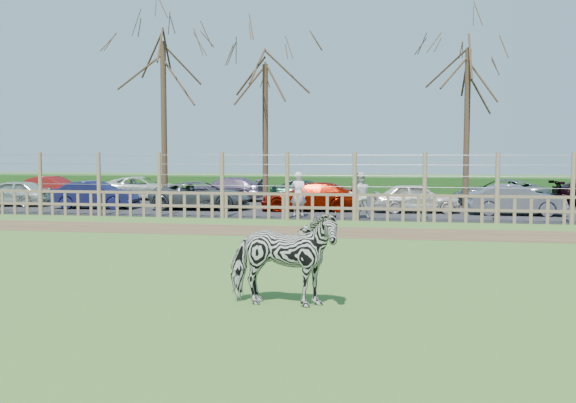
% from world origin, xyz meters
% --- Properties ---
extents(ground, '(120.00, 120.00, 0.00)m').
position_xyz_m(ground, '(0.00, 0.00, 0.00)').
color(ground, olive).
rests_on(ground, ground).
extents(dirt_strip, '(34.00, 2.80, 0.01)m').
position_xyz_m(dirt_strip, '(0.00, 4.50, 0.01)').
color(dirt_strip, brown).
rests_on(dirt_strip, ground).
extents(asphalt, '(44.00, 13.00, 0.04)m').
position_xyz_m(asphalt, '(0.00, 14.50, 0.02)').
color(asphalt, '#232326').
rests_on(asphalt, ground).
extents(hedge, '(46.00, 2.00, 1.10)m').
position_xyz_m(hedge, '(0.00, 21.50, 0.55)').
color(hedge, '#1E4716').
rests_on(hedge, ground).
extents(fence, '(30.16, 0.16, 2.50)m').
position_xyz_m(fence, '(0.00, 8.00, 0.80)').
color(fence, brown).
rests_on(fence, ground).
extents(tree_left, '(4.80, 4.80, 7.88)m').
position_xyz_m(tree_left, '(-6.50, 12.50, 5.62)').
color(tree_left, '#3D2B1E').
rests_on(tree_left, ground).
extents(tree_mid, '(4.80, 4.80, 6.83)m').
position_xyz_m(tree_mid, '(-2.00, 13.50, 4.87)').
color(tree_mid, '#3D2B1E').
rests_on(tree_mid, ground).
extents(tree_right, '(4.80, 4.80, 7.35)m').
position_xyz_m(tree_right, '(7.00, 14.00, 5.24)').
color(tree_right, '#3D2B1E').
rests_on(tree_right, ground).
extents(zebra, '(1.88, 0.89, 1.57)m').
position_xyz_m(zebra, '(2.29, -5.35, 0.79)').
color(zebra, gray).
rests_on(zebra, ground).
extents(visitor_a, '(0.63, 0.42, 1.72)m').
position_xyz_m(visitor_a, '(0.30, 8.68, 0.90)').
color(visitor_a, silver).
rests_on(visitor_a, asphalt).
extents(visitor_b, '(0.99, 0.86, 1.72)m').
position_xyz_m(visitor_b, '(2.65, 8.55, 0.90)').
color(visitor_b, white).
rests_on(visitor_b, asphalt).
extents(car_0, '(3.63, 1.70, 1.20)m').
position_xyz_m(car_0, '(-13.45, 11.34, 0.64)').
color(car_0, '#B3C4B7').
rests_on(car_0, asphalt).
extents(car_1, '(3.71, 1.47, 1.20)m').
position_xyz_m(car_1, '(-9.03, 10.76, 0.64)').
color(car_1, '#191A4D').
rests_on(car_1, asphalt).
extents(car_2, '(4.41, 2.21, 1.20)m').
position_xyz_m(car_2, '(-4.34, 11.15, 0.64)').
color(car_2, '#51565A').
rests_on(car_2, asphalt).
extents(car_3, '(4.29, 2.09, 1.20)m').
position_xyz_m(car_3, '(0.38, 11.27, 0.64)').
color(car_3, '#8A1102').
rests_on(car_3, asphalt).
extents(car_4, '(3.66, 1.80, 1.20)m').
position_xyz_m(car_4, '(4.79, 11.28, 0.64)').
color(car_4, silver).
rests_on(car_4, asphalt).
extents(car_5, '(3.67, 1.35, 1.20)m').
position_xyz_m(car_5, '(8.65, 10.86, 0.64)').
color(car_5, slate).
rests_on(car_5, asphalt).
extents(car_7, '(3.72, 1.51, 1.20)m').
position_xyz_m(car_7, '(-13.97, 15.78, 0.64)').
color(car_7, maroon).
rests_on(car_7, asphalt).
extents(car_8, '(4.48, 2.38, 1.20)m').
position_xyz_m(car_8, '(-9.22, 16.25, 0.64)').
color(car_8, silver).
rests_on(car_8, asphalt).
extents(car_9, '(4.21, 1.86, 1.20)m').
position_xyz_m(car_9, '(-4.63, 16.09, 0.64)').
color(car_9, slate).
rests_on(car_9, asphalt).
extents(car_10, '(3.59, 1.59, 1.20)m').
position_xyz_m(car_10, '(-0.44, 15.61, 0.64)').
color(car_10, '#22432F').
rests_on(car_10, asphalt).
extents(car_12, '(4.34, 2.04, 1.20)m').
position_xyz_m(car_12, '(8.73, 15.77, 0.64)').
color(car_12, '#526461').
rests_on(car_12, asphalt).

